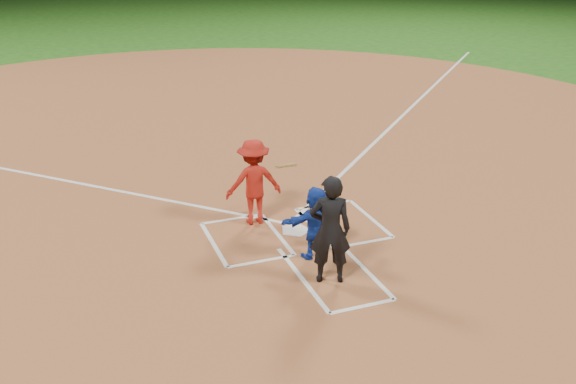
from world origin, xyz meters
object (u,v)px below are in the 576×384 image
object	(u,v)px
home_plate	(295,230)
umpire	(330,230)
catcher	(316,222)
batter_at_plate	(254,182)

from	to	relation	value
home_plate	umpire	size ratio (longest dim) A/B	0.33
home_plate	catcher	world-z (taller)	catcher
home_plate	catcher	xyz separation A→B (m)	(-0.04, -1.06, 0.63)
catcher	umpire	size ratio (longest dim) A/B	0.71
home_plate	batter_at_plate	world-z (taller)	batter_at_plate
umpire	batter_at_plate	bearing A→B (deg)	-60.77
home_plate	batter_at_plate	size ratio (longest dim) A/B	0.36
home_plate	umpire	distance (m)	2.11
catcher	batter_at_plate	size ratio (longest dim) A/B	0.77
batter_at_plate	umpire	bearing A→B (deg)	-80.18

